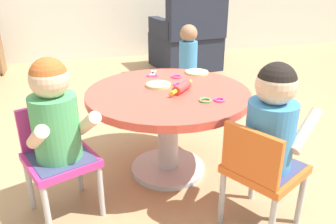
{
  "coord_description": "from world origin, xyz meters",
  "views": [
    {
      "loc": [
        -0.49,
        -1.67,
        1.12
      ],
      "look_at": [
        0.0,
        0.0,
        0.38
      ],
      "focal_mm": 35.81,
      "sensor_mm": 36.0,
      "label": 1
    }
  ],
  "objects_px": {
    "child_chair_left": "(58,156)",
    "child_chair_right": "(261,170)",
    "seated_child_left": "(55,115)",
    "craft_scissors": "(152,75)",
    "rolling_pin": "(182,87)",
    "armchair_dark": "(187,43)",
    "toddler_standing": "(188,58)",
    "craft_table": "(168,111)",
    "seated_child_right": "(272,121)"
  },
  "relations": [
    {
      "from": "child_chair_right",
      "to": "seated_child_right",
      "type": "relative_size",
      "value": 1.05
    },
    {
      "from": "child_chair_left",
      "to": "craft_scissors",
      "type": "height_order",
      "value": "child_chair_left"
    },
    {
      "from": "child_chair_left",
      "to": "armchair_dark",
      "type": "xyz_separation_m",
      "value": [
        1.47,
        2.34,
        0.0
      ]
    },
    {
      "from": "child_chair_left",
      "to": "seated_child_right",
      "type": "xyz_separation_m",
      "value": [
        0.9,
        -0.37,
        0.23
      ]
    },
    {
      "from": "craft_table",
      "to": "craft_scissors",
      "type": "xyz_separation_m",
      "value": [
        -0.01,
        0.31,
        0.12
      ]
    },
    {
      "from": "craft_table",
      "to": "rolling_pin",
      "type": "distance_m",
      "value": 0.16
    },
    {
      "from": "child_chair_right",
      "to": "armchair_dark",
      "type": "height_order",
      "value": "armchair_dark"
    },
    {
      "from": "seated_child_right",
      "to": "craft_scissors",
      "type": "distance_m",
      "value": 0.92
    },
    {
      "from": "armchair_dark",
      "to": "seated_child_left",
      "type": "bearing_deg",
      "value": -121.59
    },
    {
      "from": "craft_table",
      "to": "child_chair_left",
      "type": "bearing_deg",
      "value": -162.65
    },
    {
      "from": "child_chair_left",
      "to": "child_chair_right",
      "type": "bearing_deg",
      "value": -24.2
    },
    {
      "from": "seated_child_left",
      "to": "child_chair_right",
      "type": "bearing_deg",
      "value": -22.43
    },
    {
      "from": "craft_scissors",
      "to": "toddler_standing",
      "type": "bearing_deg",
      "value": 58.18
    },
    {
      "from": "rolling_pin",
      "to": "seated_child_right",
      "type": "bearing_deg",
      "value": -66.5
    },
    {
      "from": "seated_child_left",
      "to": "craft_scissors",
      "type": "height_order",
      "value": "seated_child_left"
    },
    {
      "from": "craft_table",
      "to": "seated_child_right",
      "type": "bearing_deg",
      "value": -62.13
    },
    {
      "from": "toddler_standing",
      "to": "armchair_dark",
      "type": "bearing_deg",
      "value": 71.23
    },
    {
      "from": "child_chair_left",
      "to": "seated_child_left",
      "type": "distance_m",
      "value": 0.23
    },
    {
      "from": "craft_table",
      "to": "rolling_pin",
      "type": "height_order",
      "value": "rolling_pin"
    },
    {
      "from": "child_chair_left",
      "to": "seated_child_left",
      "type": "relative_size",
      "value": 1.05
    },
    {
      "from": "craft_table",
      "to": "toddler_standing",
      "type": "height_order",
      "value": "toddler_standing"
    },
    {
      "from": "child_chair_left",
      "to": "seated_child_left",
      "type": "height_order",
      "value": "seated_child_left"
    },
    {
      "from": "craft_table",
      "to": "seated_child_left",
      "type": "relative_size",
      "value": 1.77
    },
    {
      "from": "rolling_pin",
      "to": "craft_scissors",
      "type": "bearing_deg",
      "value": 102.7
    },
    {
      "from": "toddler_standing",
      "to": "rolling_pin",
      "type": "relative_size",
      "value": 3.72
    },
    {
      "from": "child_chair_right",
      "to": "rolling_pin",
      "type": "relative_size",
      "value": 2.97
    },
    {
      "from": "child_chair_left",
      "to": "toddler_standing",
      "type": "height_order",
      "value": "toddler_standing"
    },
    {
      "from": "rolling_pin",
      "to": "child_chair_left",
      "type": "bearing_deg",
      "value": -167.21
    },
    {
      "from": "seated_child_left",
      "to": "toddler_standing",
      "type": "distance_m",
      "value": 1.86
    },
    {
      "from": "seated_child_right",
      "to": "rolling_pin",
      "type": "height_order",
      "value": "seated_child_right"
    },
    {
      "from": "child_chair_left",
      "to": "craft_scissors",
      "type": "xyz_separation_m",
      "value": [
        0.59,
        0.5,
        0.21
      ]
    },
    {
      "from": "craft_table",
      "to": "child_chair_left",
      "type": "height_order",
      "value": "child_chair_left"
    },
    {
      "from": "seated_child_left",
      "to": "rolling_pin",
      "type": "height_order",
      "value": "seated_child_left"
    },
    {
      "from": "rolling_pin",
      "to": "child_chair_right",
      "type": "bearing_deg",
      "value": -70.48
    },
    {
      "from": "craft_table",
      "to": "toddler_standing",
      "type": "distance_m",
      "value": 1.35
    },
    {
      "from": "child_chair_right",
      "to": "toddler_standing",
      "type": "xyz_separation_m",
      "value": [
        0.3,
        1.81,
        0.05
      ]
    },
    {
      "from": "child_chair_right",
      "to": "armchair_dark",
      "type": "relative_size",
      "value": 0.63
    },
    {
      "from": "craft_table",
      "to": "seated_child_right",
      "type": "distance_m",
      "value": 0.65
    },
    {
      "from": "seated_child_left",
      "to": "rolling_pin",
      "type": "relative_size",
      "value": 2.83
    },
    {
      "from": "craft_scissors",
      "to": "child_chair_left",
      "type": "bearing_deg",
      "value": -139.76
    },
    {
      "from": "seated_child_right",
      "to": "rolling_pin",
      "type": "bearing_deg",
      "value": 113.5
    },
    {
      "from": "armchair_dark",
      "to": "child_chair_left",
      "type": "bearing_deg",
      "value": -122.24
    },
    {
      "from": "seated_child_right",
      "to": "child_chair_right",
      "type": "bearing_deg",
      "value": -152.6
    },
    {
      "from": "seated_child_left",
      "to": "child_chair_right",
      "type": "relative_size",
      "value": 0.95
    },
    {
      "from": "craft_table",
      "to": "seated_child_left",
      "type": "distance_m",
      "value": 0.65
    },
    {
      "from": "rolling_pin",
      "to": "seated_child_left",
      "type": "bearing_deg",
      "value": -163.9
    },
    {
      "from": "child_chair_left",
      "to": "child_chair_right",
      "type": "height_order",
      "value": "same"
    },
    {
      "from": "seated_child_left",
      "to": "toddler_standing",
      "type": "height_order",
      "value": "seated_child_left"
    },
    {
      "from": "craft_table",
      "to": "child_chair_right",
      "type": "xyz_separation_m",
      "value": [
        0.26,
        -0.58,
        -0.09
      ]
    },
    {
      "from": "craft_table",
      "to": "seated_child_right",
      "type": "relative_size",
      "value": 1.77
    }
  ]
}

